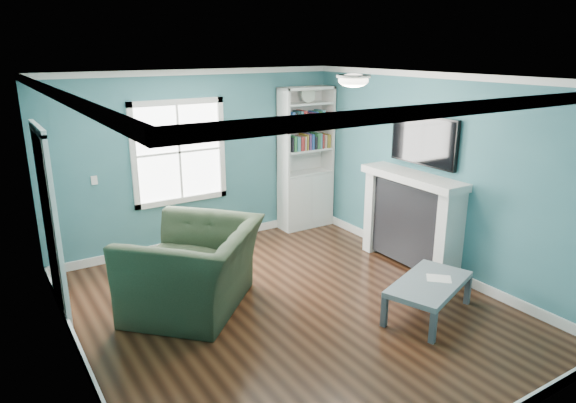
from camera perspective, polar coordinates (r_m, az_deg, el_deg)
floor at (r=6.04m, az=0.21°, el=-11.88°), size 5.00×5.00×0.00m
room_walls at (r=5.46m, az=0.23°, el=2.84°), size 5.00×5.00×5.00m
trim at (r=5.55m, az=0.23°, el=-0.62°), size 4.50×5.00×2.60m
window at (r=7.54m, az=-11.99°, el=5.38°), size 1.40×0.06×1.50m
bookshelf at (r=8.43m, az=1.96°, el=3.26°), size 0.90×0.35×2.31m
fireplace at (r=7.15m, az=13.53°, el=-2.11°), size 0.44×1.58×1.30m
tv at (r=6.97m, az=14.84°, el=6.57°), size 0.06×1.10×0.65m
door at (r=6.18m, az=-24.97°, el=-2.02°), size 0.12×0.98×2.17m
ceiling_fixture at (r=5.92m, az=7.27°, el=13.29°), size 0.38×0.38×0.15m
light_switch at (r=7.28m, az=-20.72°, el=2.22°), size 0.08×0.01×0.12m
recliner at (r=5.92m, az=-10.50°, el=-5.83°), size 1.73×1.73×1.30m
coffee_table at (r=5.99m, az=15.40°, el=-9.02°), size 1.25×0.96×0.40m
paper_sheet at (r=6.06m, az=16.42°, el=-8.21°), size 0.34×0.34×0.00m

